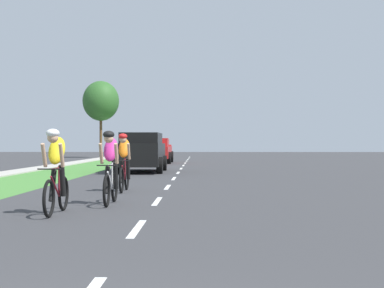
% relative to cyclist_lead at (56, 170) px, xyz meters
% --- Properties ---
extents(ground_plane, '(120.00, 120.00, 0.00)m').
position_rel_cyclist_lead_xyz_m(ground_plane, '(1.70, 12.30, -0.81)').
color(ground_plane, '#38383A').
extents(grass_verge, '(2.97, 70.00, 0.01)m').
position_rel_cyclist_lead_xyz_m(grass_verge, '(-3.48, 12.30, -0.81)').
color(grass_verge, '#478438').
rests_on(grass_verge, ground_plane).
extents(lane_markings_center, '(0.12, 53.80, 0.01)m').
position_rel_cyclist_lead_xyz_m(lane_markings_center, '(1.70, 16.30, -0.81)').
color(lane_markings_center, white).
rests_on(lane_markings_center, ground_plane).
extents(cyclist_lead, '(0.42, 1.72, 1.58)m').
position_rel_cyclist_lead_xyz_m(cyclist_lead, '(0.00, 0.00, 0.00)').
color(cyclist_lead, black).
rests_on(cyclist_lead, ground_plane).
extents(cyclist_trailing, '(0.42, 1.72, 1.58)m').
position_rel_cyclist_lead_xyz_m(cyclist_trailing, '(0.75, 1.62, 0.00)').
color(cyclist_trailing, black).
rests_on(cyclist_trailing, ground_plane).
extents(cyclist_distant, '(0.42, 1.72, 1.58)m').
position_rel_cyclist_lead_xyz_m(cyclist_distant, '(0.60, 4.79, 0.00)').
color(cyclist_distant, black).
rests_on(cyclist_distant, ground_plane).
extents(suv_black, '(2.15, 4.70, 1.79)m').
position_rel_cyclist_lead_xyz_m(suv_black, '(-0.02, 15.00, 0.14)').
color(suv_black, black).
rests_on(suv_black, ground_plane).
extents(pickup_red, '(2.22, 5.10, 1.64)m').
position_rel_cyclist_lead_xyz_m(pickup_red, '(-0.29, 26.28, 0.02)').
color(pickup_red, red).
rests_on(pickup_red, ground_plane).
extents(street_tree_far, '(3.26, 3.26, 6.92)m').
position_rel_cyclist_lead_xyz_m(street_tree_far, '(-6.26, 39.37, 4.30)').
color(street_tree_far, brown).
rests_on(street_tree_far, ground_plane).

